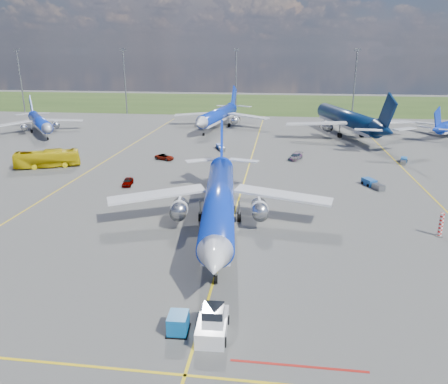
# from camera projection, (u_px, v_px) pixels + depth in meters

# --- Properties ---
(ground) EXTENTS (400.00, 400.00, 0.00)m
(ground) POSITION_uv_depth(u_px,v_px,m) (223.00, 252.00, 49.63)
(ground) COLOR #51514F
(ground) RESTS_ON ground
(grass_strip) EXTENTS (400.00, 80.00, 0.01)m
(grass_strip) POSITION_uv_depth(u_px,v_px,m) (268.00, 103.00, 191.16)
(grass_strip) COLOR #2D4719
(grass_strip) RESTS_ON ground
(taxiway_lines) EXTENTS (60.25, 160.00, 0.02)m
(taxiway_lines) POSITION_uv_depth(u_px,v_px,m) (245.00, 183.00, 75.74)
(taxiway_lines) COLOR yellow
(taxiway_lines) RESTS_ON ground
(floodlight_masts) EXTENTS (202.20, 0.50, 22.70)m
(floodlight_masts) POSITION_uv_depth(u_px,v_px,m) (295.00, 80.00, 148.33)
(floodlight_masts) COLOR slate
(floodlight_masts) RESTS_ON ground
(warning_post) EXTENTS (0.50, 0.50, 3.00)m
(warning_post) POSITION_uv_depth(u_px,v_px,m) (441.00, 225.00, 53.51)
(warning_post) COLOR red
(warning_post) RESTS_ON ground
(bg_jet_nw) EXTENTS (41.53, 43.03, 8.96)m
(bg_jet_nw) POSITION_uv_depth(u_px,v_px,m) (41.00, 133.00, 121.68)
(bg_jet_nw) COLOR #0D30BD
(bg_jet_nw) RESTS_ON ground
(bg_jet_nnw) EXTENTS (37.31, 45.53, 10.80)m
(bg_jet_nnw) POSITION_uv_depth(u_px,v_px,m) (218.00, 128.00, 130.27)
(bg_jet_nnw) COLOR #0D30BD
(bg_jet_nnw) RESTS_ON ground
(bg_jet_n) EXTENTS (49.01, 57.26, 12.88)m
(bg_jet_n) POSITION_uv_depth(u_px,v_px,m) (346.00, 135.00, 118.72)
(bg_jet_n) COLOR #071D40
(bg_jet_n) RESTS_ON ground
(main_airliner) EXTENTS (36.57, 45.34, 10.98)m
(main_airliner) POSITION_uv_depth(u_px,v_px,m) (219.00, 228.00, 56.28)
(main_airliner) COLOR #0D30BD
(main_airliner) RESTS_ON ground
(pushback_tug) EXTENTS (2.47, 6.23, 2.10)m
(pushback_tug) POSITION_uv_depth(u_px,v_px,m) (213.00, 324.00, 35.14)
(pushback_tug) COLOR silver
(pushback_tug) RESTS_ON ground
(uld_container) EXTENTS (1.65, 2.02, 1.57)m
(uld_container) POSITION_uv_depth(u_px,v_px,m) (178.00, 323.00, 35.35)
(uld_container) COLOR #0B5BA4
(uld_container) RESTS_ON ground
(apron_bus) EXTENTS (12.38, 7.63, 3.42)m
(apron_bus) POSITION_uv_depth(u_px,v_px,m) (47.00, 159.00, 85.47)
(apron_bus) COLOR #D8BE0C
(apron_bus) RESTS_ON ground
(service_car_a) EXTENTS (2.04, 3.94, 1.28)m
(service_car_a) POSITION_uv_depth(u_px,v_px,m) (128.00, 182.00, 74.17)
(service_car_a) COLOR #999999
(service_car_a) RESTS_ON ground
(service_car_b) EXTENTS (4.70, 3.59, 1.19)m
(service_car_b) POSITION_uv_depth(u_px,v_px,m) (165.00, 157.00, 91.71)
(service_car_b) COLOR #999999
(service_car_b) RESTS_ON ground
(service_car_c) EXTENTS (3.52, 4.93, 1.33)m
(service_car_c) POSITION_uv_depth(u_px,v_px,m) (295.00, 157.00, 91.83)
(service_car_c) COLOR #999999
(service_car_c) RESTS_ON ground
(baggage_tug_w) EXTENTS (3.25, 5.10, 1.12)m
(baggage_tug_w) POSITION_uv_depth(u_px,v_px,m) (372.00, 184.00, 73.43)
(baggage_tug_w) COLOR #1A509E
(baggage_tug_w) RESTS_ON ground
(baggage_tug_c) EXTENTS (2.82, 4.90, 1.07)m
(baggage_tug_c) POSITION_uv_depth(u_px,v_px,m) (220.00, 147.00, 101.49)
(baggage_tug_c) COLOR #183A95
(baggage_tug_c) RESTS_ON ground
(baggage_tug_e) EXTENTS (2.32, 4.38, 0.95)m
(baggage_tug_e) POSITION_uv_depth(u_px,v_px,m) (404.00, 161.00, 89.18)
(baggage_tug_e) COLOR #1C5EAA
(baggage_tug_e) RESTS_ON ground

